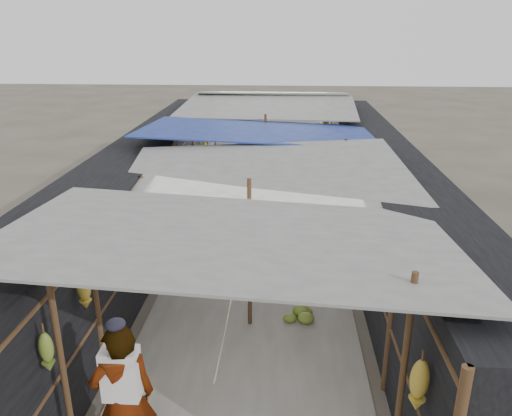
% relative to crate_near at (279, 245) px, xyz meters
% --- Properties ---
extents(aisle_slab, '(3.60, 16.00, 0.02)m').
position_rel_crate_near_xyz_m(aisle_slab, '(-0.44, 0.49, -0.14)').
color(aisle_slab, '#9E998E').
rests_on(aisle_slab, ground).
extents(stall_left, '(1.40, 15.00, 2.30)m').
position_rel_crate_near_xyz_m(stall_left, '(-3.14, 0.49, 1.00)').
color(stall_left, black).
rests_on(stall_left, ground).
extents(stall_right, '(1.40, 15.00, 2.30)m').
position_rel_crate_near_xyz_m(stall_right, '(2.26, 0.49, 1.00)').
color(stall_right, black).
rests_on(stall_right, ground).
extents(crate_near, '(0.54, 0.44, 0.31)m').
position_rel_crate_near_xyz_m(crate_near, '(0.00, 0.00, 0.00)').
color(crate_near, olive).
rests_on(crate_near, ground).
extents(crate_mid, '(0.48, 0.39, 0.28)m').
position_rel_crate_near_xyz_m(crate_mid, '(0.62, 0.73, -0.01)').
color(crate_mid, olive).
rests_on(crate_mid, ground).
extents(crate_back, '(0.52, 0.48, 0.27)m').
position_rel_crate_near_xyz_m(crate_back, '(-1.49, 2.76, -0.02)').
color(crate_back, olive).
rests_on(crate_back, ground).
extents(black_basin, '(0.62, 0.62, 0.19)m').
position_rel_crate_near_xyz_m(black_basin, '(0.85, 1.98, -0.06)').
color(black_basin, black).
rests_on(black_basin, ground).
extents(vendor_elderly, '(0.81, 0.69, 1.89)m').
position_rel_crate_near_xyz_m(vendor_elderly, '(-1.61, -6.00, 0.79)').
color(vendor_elderly, silver).
rests_on(vendor_elderly, ground).
extents(shopper_blue, '(1.07, 0.99, 1.75)m').
position_rel_crate_near_xyz_m(shopper_blue, '(-1.13, 0.59, 0.72)').
color(shopper_blue, navy).
rests_on(shopper_blue, ground).
extents(vendor_seated, '(0.61, 0.73, 0.98)m').
position_rel_crate_near_xyz_m(vendor_seated, '(1.26, 2.96, 0.34)').
color(vendor_seated, '#534E48').
rests_on(vendor_seated, ground).
extents(market_canopy, '(5.62, 15.20, 2.77)m').
position_rel_crate_near_xyz_m(market_canopy, '(-0.41, 0.83, 2.25)').
color(market_canopy, brown).
rests_on(market_canopy, ground).
extents(hanging_bananas, '(3.95, 14.01, 0.86)m').
position_rel_crate_near_xyz_m(hanging_bananas, '(-0.49, 0.25, 1.51)').
color(hanging_bananas, olive).
rests_on(hanging_bananas, ground).
extents(floor_bananas, '(3.68, 9.92, 0.31)m').
position_rel_crate_near_xyz_m(floor_bananas, '(-0.35, 1.39, -0.02)').
color(floor_bananas, gold).
rests_on(floor_bananas, ground).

